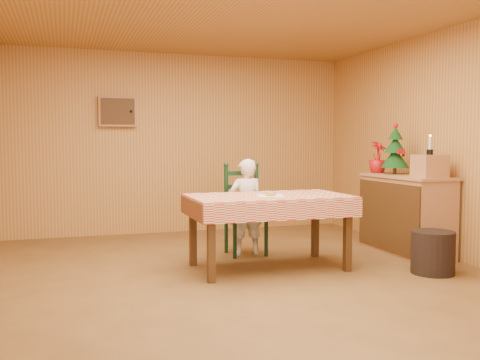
% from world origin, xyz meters
% --- Properties ---
extents(ground, '(6.00, 6.00, 0.00)m').
position_xyz_m(ground, '(0.00, 0.00, 0.00)').
color(ground, brown).
rests_on(ground, ground).
extents(cabin_walls, '(5.10, 6.05, 2.65)m').
position_xyz_m(cabin_walls, '(-0.00, 0.53, 1.83)').
color(cabin_walls, '#C18A46').
rests_on(cabin_walls, ground).
extents(dining_table, '(1.66, 0.96, 0.77)m').
position_xyz_m(dining_table, '(0.38, 0.41, 0.69)').
color(dining_table, '#472A13').
rests_on(dining_table, ground).
extents(ladder_chair, '(0.44, 0.40, 1.08)m').
position_xyz_m(ladder_chair, '(0.38, 1.20, 0.50)').
color(ladder_chair, black).
rests_on(ladder_chair, ground).
extents(seated_child, '(0.41, 0.27, 1.12)m').
position_xyz_m(seated_child, '(0.38, 1.14, 0.56)').
color(seated_child, white).
rests_on(seated_child, ground).
extents(napkin, '(0.31, 0.31, 0.00)m').
position_xyz_m(napkin, '(0.38, 0.36, 0.77)').
color(napkin, white).
rests_on(napkin, dining_table).
extents(donut, '(0.14, 0.14, 0.04)m').
position_xyz_m(donut, '(0.38, 0.36, 0.79)').
color(donut, gold).
rests_on(donut, napkin).
extents(shelf_unit, '(0.54, 1.24, 0.93)m').
position_xyz_m(shelf_unit, '(2.20, 0.61, 0.47)').
color(shelf_unit, '#B67F52').
rests_on(shelf_unit, ground).
extents(crate, '(0.31, 0.31, 0.25)m').
position_xyz_m(crate, '(2.21, 0.21, 1.06)').
color(crate, '#B67F52').
rests_on(crate, shelf_unit).
extents(christmas_tree, '(0.34, 0.34, 0.62)m').
position_xyz_m(christmas_tree, '(2.21, 0.86, 1.21)').
color(christmas_tree, '#472A13').
rests_on(christmas_tree, shelf_unit).
extents(flower_arrangement, '(0.28, 0.28, 0.40)m').
position_xyz_m(flower_arrangement, '(2.16, 1.16, 1.13)').
color(flower_arrangement, '#B01014').
rests_on(flower_arrangement, shelf_unit).
extents(candle_set, '(0.07, 0.07, 0.22)m').
position_xyz_m(candle_set, '(2.21, 0.21, 1.24)').
color(candle_set, black).
rests_on(candle_set, crate).
extents(storage_bin, '(0.52, 0.52, 0.43)m').
position_xyz_m(storage_bin, '(1.87, -0.32, 0.21)').
color(storage_bin, black).
rests_on(storage_bin, ground).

